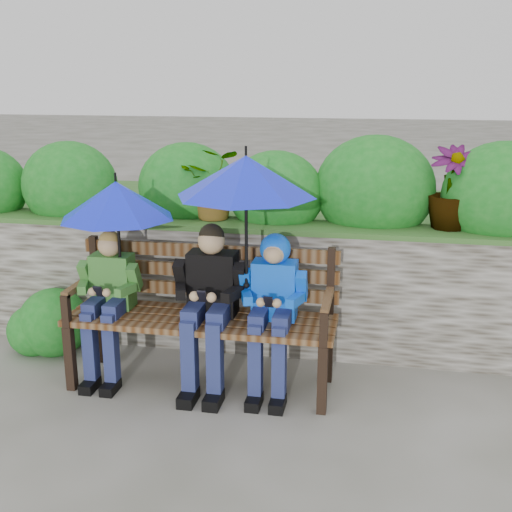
% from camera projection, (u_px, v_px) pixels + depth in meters
% --- Properties ---
extents(ground, '(60.00, 60.00, 0.00)m').
position_uv_depth(ground, '(253.00, 388.00, 4.55)').
color(ground, '#565649').
rests_on(ground, ground).
extents(garden_backdrop, '(8.00, 2.88, 1.87)m').
position_uv_depth(garden_backdrop, '(272.00, 246.00, 5.91)').
color(garden_backdrop, '#3F3A2F').
rests_on(garden_backdrop, ground).
extents(park_bench, '(1.89, 0.55, 1.00)m').
position_uv_depth(park_bench, '(203.00, 306.00, 4.53)').
color(park_bench, black).
rests_on(park_bench, ground).
extents(boy_left, '(0.44, 0.51, 1.09)m').
position_uv_depth(boy_left, '(108.00, 296.00, 4.56)').
color(boy_left, '#316E20').
rests_on(boy_left, ground).
extents(boy_middle, '(0.50, 0.58, 1.17)m').
position_uv_depth(boy_middle, '(209.00, 298.00, 4.41)').
color(boy_middle, black).
rests_on(boy_middle, ground).
extents(boy_right, '(0.45, 0.55, 1.11)m').
position_uv_depth(boy_right, '(273.00, 299.00, 4.34)').
color(boy_right, '#0041DA').
rests_on(boy_right, ground).
extents(umbrella_left, '(0.81, 0.81, 0.77)m').
position_uv_depth(umbrella_left, '(117.00, 200.00, 4.41)').
color(umbrella_left, '#1020E6').
rests_on(umbrella_left, ground).
extents(umbrella_right, '(0.93, 0.93, 0.96)m').
position_uv_depth(umbrella_right, '(246.00, 176.00, 4.13)').
color(umbrella_right, '#1020E6').
rests_on(umbrella_right, ground).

